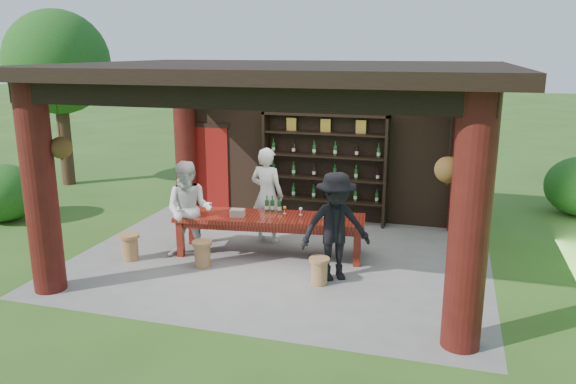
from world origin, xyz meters
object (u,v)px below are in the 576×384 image
(host, at_px, (267,195))
(napkin_basket, at_px, (237,213))
(tasting_table, at_px, (270,222))
(guest_woman, at_px, (189,210))
(stool_far_left, at_px, (130,246))
(wine_shelf, at_px, (324,168))
(guest_man, at_px, (336,227))
(stool_near_right, at_px, (319,270))
(stool_near_left, at_px, (202,253))

(host, distance_m, napkin_basket, 0.97)
(tasting_table, distance_m, guest_woman, 1.49)
(stool_far_left, xyz_separation_m, host, (2.07, 1.71, 0.69))
(wine_shelf, relative_size, guest_man, 1.51)
(stool_near_right, relative_size, stool_far_left, 0.92)
(wine_shelf, xyz_separation_m, stool_near_left, (-1.45, -3.27, -0.96))
(tasting_table, relative_size, host, 1.88)
(guest_woman, bearing_deg, stool_near_right, -22.57)
(napkin_basket, bearing_deg, stool_far_left, -156.55)
(tasting_table, height_order, guest_woman, guest_woman)
(stool_near_right, distance_m, guest_man, 0.76)
(wine_shelf, distance_m, guest_woman, 3.46)
(stool_near_left, xyz_separation_m, guest_woman, (-0.41, 0.38, 0.65))
(wine_shelf, xyz_separation_m, tasting_table, (-0.49, -2.36, -0.58))
(tasting_table, xyz_separation_m, guest_man, (1.40, -0.80, 0.28))
(guest_woman, relative_size, guest_man, 0.99)
(guest_man, bearing_deg, guest_woman, 144.92)
(stool_near_left, distance_m, host, 1.90)
(stool_far_left, xyz_separation_m, guest_man, (3.76, 0.19, 0.65))
(stool_near_right, distance_m, stool_far_left, 3.57)
(tasting_table, xyz_separation_m, guest_woman, (-1.37, -0.54, 0.27))
(guest_woman, bearing_deg, host, 39.04)
(stool_near_left, xyz_separation_m, guest_man, (2.35, 0.12, 0.66))
(stool_near_right, height_order, guest_woman, guest_woman)
(stool_far_left, height_order, napkin_basket, napkin_basket)
(stool_near_right, xyz_separation_m, host, (-1.49, 1.80, 0.71))
(stool_near_right, xyz_separation_m, napkin_basket, (-1.76, 0.88, 0.58))
(wine_shelf, relative_size, guest_woman, 1.52)
(stool_far_left, height_order, guest_man, guest_man)
(tasting_table, relative_size, napkin_basket, 13.74)
(stool_near_right, xyz_separation_m, stool_far_left, (-3.56, 0.10, 0.02))
(stool_near_left, height_order, napkin_basket, napkin_basket)
(stool_near_left, height_order, stool_far_left, stool_far_left)
(stool_far_left, distance_m, host, 2.77)
(tasting_table, relative_size, stool_near_right, 7.95)
(stool_far_left, distance_m, napkin_basket, 2.05)
(guest_woman, height_order, napkin_basket, guest_woman)
(stool_near_right, bearing_deg, wine_shelf, 101.65)
(tasting_table, xyz_separation_m, stool_near_left, (-0.96, -0.92, -0.39))
(host, relative_size, guest_woman, 1.05)
(stool_near_right, bearing_deg, host, 129.62)
(tasting_table, xyz_separation_m, host, (-0.29, 0.72, 0.31))
(wine_shelf, bearing_deg, guest_woman, -122.63)
(tasting_table, height_order, stool_near_right, tasting_table)
(tasting_table, height_order, guest_man, guest_man)
(tasting_table, relative_size, guest_woman, 1.98)
(stool_far_left, distance_m, guest_man, 3.82)
(tasting_table, height_order, napkin_basket, napkin_basket)
(tasting_table, relative_size, guest_man, 1.96)
(tasting_table, bearing_deg, wine_shelf, 78.24)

